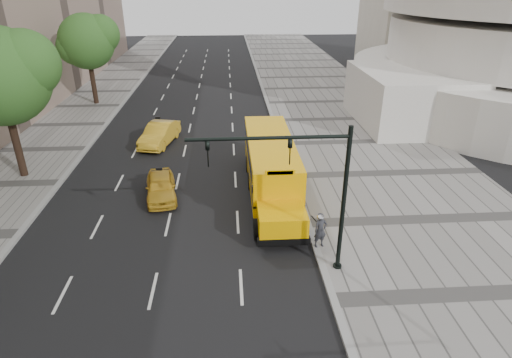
{
  "coord_description": "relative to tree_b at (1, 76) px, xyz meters",
  "views": [
    {
      "loc": [
        2.19,
        -23.63,
        11.29
      ],
      "look_at": [
        3.5,
        -4.0,
        1.9
      ],
      "focal_mm": 30.0,
      "sensor_mm": 36.0,
      "label": 1
    }
  ],
  "objects": [
    {
      "name": "taxi_far",
      "position": [
        7.5,
        5.25,
        -5.46
      ],
      "size": [
        2.72,
        5.02,
        1.57
      ],
      "primitive_type": "imported",
      "rotation": [
        0.0,
        0.0,
        -0.23
      ],
      "color": "gold",
      "rests_on": "ground"
    },
    {
      "name": "traffic_signal",
      "position": [
        15.59,
        -10.38,
        -2.15
      ],
      "size": [
        6.18,
        0.36,
        6.4
      ],
      "color": "black",
      "rests_on": "ground"
    },
    {
      "name": "pedestrian",
      "position": [
        16.55,
        -8.8,
        -5.26
      ],
      "size": [
        0.69,
        0.55,
        1.67
      ],
      "primitive_type": "imported",
      "rotation": [
        0.0,
        0.0,
        0.27
      ],
      "color": "#2C2D33",
      "rests_on": "sidewalk_museum"
    },
    {
      "name": "curb_far",
      "position": [
        2.4,
        -1.2,
        -6.17
      ],
      "size": [
        0.3,
        140.0,
        0.15
      ],
      "primitive_type": "cube",
      "color": "gray",
      "rests_on": "ground"
    },
    {
      "name": "ground",
      "position": [
        10.4,
        -1.2,
        -6.24
      ],
      "size": [
        140.0,
        140.0,
        0.0
      ],
      "primitive_type": "plane",
      "color": "black",
      "rests_on": "ground"
    },
    {
      "name": "tree_b",
      "position": [
        0.0,
        0.0,
        0.0
      ],
      "size": [
        6.22,
        5.53,
        8.96
      ],
      "color": "black",
      "rests_on": "ground"
    },
    {
      "name": "sidewalk_museum",
      "position": [
        22.4,
        -1.2,
        -6.17
      ],
      "size": [
        12.0,
        140.0,
        0.15
      ],
      "primitive_type": "cube",
      "color": "gray",
      "rests_on": "ground"
    },
    {
      "name": "sidewalk_far",
      "position": [
        -0.6,
        -1.2,
        -6.17
      ],
      "size": [
        6.0,
        140.0,
        0.15
      ],
      "primitive_type": "cube",
      "color": "gray",
      "rests_on": "ground"
    },
    {
      "name": "taxi_near",
      "position": [
        8.71,
        -3.25,
        -5.57
      ],
      "size": [
        2.2,
        4.18,
        1.35
      ],
      "primitive_type": "imported",
      "rotation": [
        0.0,
        0.0,
        0.16
      ],
      "color": "gold",
      "rests_on": "ground"
    },
    {
      "name": "curb_museum",
      "position": [
        16.4,
        -1.2,
        -6.17
      ],
      "size": [
        0.3,
        140.0,
        0.15
      ],
      "primitive_type": "cube",
      "color": "gray",
      "rests_on": "ground"
    },
    {
      "name": "school_bus",
      "position": [
        14.9,
        -2.84,
        -4.48
      ],
      "size": [
        2.96,
        11.56,
        3.19
      ],
      "color": "#FFB300",
      "rests_on": "ground"
    },
    {
      "name": "tree_c",
      "position": [
        -0.01,
        16.53,
        -0.34
      ],
      "size": [
        5.57,
        4.95,
        8.34
      ],
      "color": "black",
      "rests_on": "ground"
    }
  ]
}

